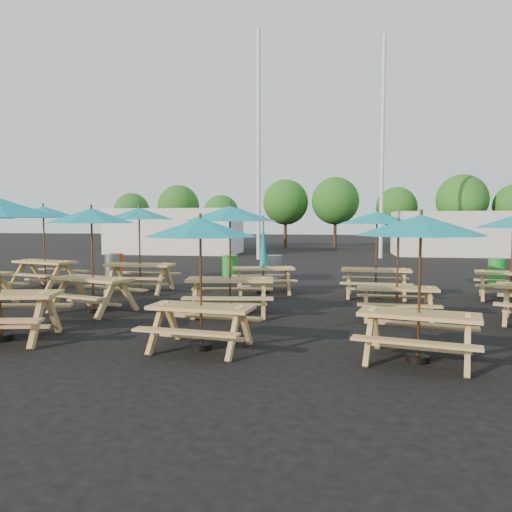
% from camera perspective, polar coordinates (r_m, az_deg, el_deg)
% --- Properties ---
extents(ground, '(120.00, 120.00, 0.00)m').
position_cam_1_polar(ground, '(12.60, -1.16, -5.48)').
color(ground, black).
rests_on(ground, ground).
extents(picnic_unit_2, '(2.71, 2.71, 2.55)m').
position_cam_1_polar(picnic_unit_2, '(16.57, -23.13, 4.11)').
color(picnic_unit_2, tan).
rests_on(picnic_unit_2, ground).
extents(picnic_unit_4, '(2.59, 2.59, 2.39)m').
position_cam_1_polar(picnic_unit_4, '(11.88, -18.29, 3.68)').
color(picnic_unit_4, tan).
rests_on(picnic_unit_4, ground).
extents(picnic_unit_5, '(2.14, 2.14, 2.49)m').
position_cam_1_polar(picnic_unit_5, '(14.88, -13.21, 4.16)').
color(picnic_unit_5, tan).
rests_on(picnic_unit_5, ground).
extents(picnic_unit_6, '(2.05, 2.05, 2.16)m').
position_cam_1_polar(picnic_unit_6, '(8.05, -6.37, 2.33)').
color(picnic_unit_6, tan).
rests_on(picnic_unit_6, ground).
extents(picnic_unit_7, '(2.37, 2.37, 2.44)m').
position_cam_1_polar(picnic_unit_7, '(11.00, -3.00, 4.09)').
color(picnic_unit_7, tan).
rests_on(picnic_unit_7, ground).
extents(picnic_unit_8, '(2.06, 1.90, 2.24)m').
position_cam_1_polar(picnic_unit_8, '(14.28, 0.83, -0.63)').
color(picnic_unit_8, tan).
rests_on(picnic_unit_8, ground).
extents(picnic_unit_9, '(2.26, 2.26, 2.21)m').
position_cam_1_polar(picnic_unit_9, '(7.69, 18.31, 2.36)').
color(picnic_unit_9, tan).
rests_on(picnic_unit_9, ground).
extents(picnic_unit_10, '(1.85, 1.85, 2.10)m').
position_cam_1_polar(picnic_unit_10, '(10.81, 15.94, 2.37)').
color(picnic_unit_10, tan).
rests_on(picnic_unit_10, ground).
extents(picnic_unit_11, '(2.13, 2.13, 2.35)m').
position_cam_1_polar(picnic_unit_11, '(13.81, 13.64, 3.68)').
color(picnic_unit_11, tan).
rests_on(picnic_unit_11, ground).
extents(waste_bin_0, '(0.53, 0.53, 0.86)m').
position_cam_1_polar(waste_bin_0, '(19.10, -16.10, -1.06)').
color(waste_bin_0, gray).
rests_on(waste_bin_0, ground).
extents(waste_bin_1, '(0.53, 0.53, 0.86)m').
position_cam_1_polar(waste_bin_1, '(19.32, -15.67, -0.99)').
color(waste_bin_1, red).
rests_on(waste_bin_1, ground).
extents(waste_bin_2, '(0.53, 0.53, 0.86)m').
position_cam_1_polar(waste_bin_2, '(17.70, -3.00, -1.30)').
color(waste_bin_2, '#1A9129').
rests_on(waste_bin_2, ground).
extents(waste_bin_3, '(0.53, 0.53, 0.86)m').
position_cam_1_polar(waste_bin_3, '(17.72, 2.14, -1.29)').
color(waste_bin_3, gray).
rests_on(waste_bin_3, ground).
extents(waste_bin_4, '(0.53, 0.53, 0.86)m').
position_cam_1_polar(waste_bin_4, '(18.13, 25.79, -1.58)').
color(waste_bin_4, '#1A9129').
rests_on(waste_bin_4, ground).
extents(mast_0, '(0.20, 0.20, 12.00)m').
position_cam_1_polar(mast_0, '(26.84, 0.30, 12.49)').
color(mast_0, silver).
rests_on(mast_0, ground).
extents(mast_1, '(0.20, 0.20, 12.00)m').
position_cam_1_polar(mast_1, '(28.55, 14.26, 11.86)').
color(mast_1, silver).
rests_on(mast_1, ground).
extents(event_tent_0, '(8.00, 4.00, 2.80)m').
position_cam_1_polar(event_tent_0, '(31.93, -9.21, 2.83)').
color(event_tent_0, silver).
rests_on(event_tent_0, ground).
extents(event_tent_1, '(7.00, 4.00, 2.60)m').
position_cam_1_polar(event_tent_1, '(31.91, 21.76, 2.41)').
color(event_tent_1, silver).
rests_on(event_tent_1, ground).
extents(tree_0, '(2.80, 2.80, 4.24)m').
position_cam_1_polar(tree_0, '(40.89, -14.02, 5.04)').
color(tree_0, '#382314').
rests_on(tree_0, ground).
extents(tree_1, '(3.11, 3.11, 4.72)m').
position_cam_1_polar(tree_1, '(38.09, -8.85, 5.68)').
color(tree_1, '#382314').
rests_on(tree_1, ground).
extents(tree_2, '(2.59, 2.59, 3.93)m').
position_cam_1_polar(tree_2, '(36.91, -4.00, 4.95)').
color(tree_2, '#382314').
rests_on(tree_2, ground).
extents(tree_3, '(3.36, 3.36, 5.09)m').
position_cam_1_polar(tree_3, '(37.17, 3.39, 6.15)').
color(tree_3, '#382314').
rests_on(tree_3, ground).
extents(tree_4, '(3.41, 3.41, 5.17)m').
position_cam_1_polar(tree_4, '(36.49, 9.06, 6.22)').
color(tree_4, '#382314').
rests_on(tree_4, ground).
extents(tree_5, '(2.94, 2.94, 4.45)m').
position_cam_1_polar(tree_5, '(37.09, 15.78, 5.33)').
color(tree_5, '#382314').
rests_on(tree_5, ground).
extents(tree_6, '(3.38, 3.38, 5.13)m').
position_cam_1_polar(tree_6, '(36.00, 22.49, 5.94)').
color(tree_6, '#382314').
rests_on(tree_6, ground).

